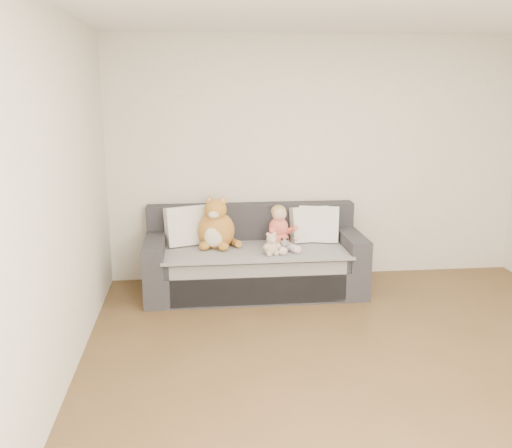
{
  "coord_description": "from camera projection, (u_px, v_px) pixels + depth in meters",
  "views": [
    {
      "loc": [
        -1.32,
        -3.54,
        2.07
      ],
      "look_at": [
        -0.74,
        1.87,
        0.75
      ],
      "focal_mm": 40.0,
      "sensor_mm": 36.0,
      "label": 1
    }
  ],
  "objects": [
    {
      "name": "room_shell",
      "position": [
        378.0,
        195.0,
        4.14
      ],
      "size": [
        5.0,
        5.0,
        5.0
      ],
      "color": "brown",
      "rests_on": "ground"
    },
    {
      "name": "toddler",
      "position": [
        280.0,
        230.0,
        5.75
      ],
      "size": [
        0.3,
        0.45,
        0.44
      ],
      "rotation": [
        0.0,
        0.0,
        0.25
      ],
      "color": "#CF4F49",
      "rests_on": "sofa"
    },
    {
      "name": "sippy_cup",
      "position": [
        267.0,
        249.0,
        5.54
      ],
      "size": [
        0.09,
        0.07,
        0.1
      ],
      "rotation": [
        0.0,
        0.0,
        0.17
      ],
      "color": "#72389A",
      "rests_on": "sofa"
    },
    {
      "name": "cushion_right_back",
      "position": [
        310.0,
        224.0,
        5.98
      ],
      "size": [
        0.43,
        0.26,
        0.38
      ],
      "rotation": [
        0.0,
        0.0,
        0.2
      ],
      "color": "white",
      "rests_on": "sofa"
    },
    {
      "name": "cushion_left",
      "position": [
        187.0,
        226.0,
        5.85
      ],
      "size": [
        0.48,
        0.33,
        0.41
      ],
      "rotation": [
        0.0,
        0.0,
        0.35
      ],
      "color": "white",
      "rests_on": "sofa"
    },
    {
      "name": "teddy_bear",
      "position": [
        272.0,
        246.0,
        5.51
      ],
      "size": [
        0.18,
        0.14,
        0.23
      ],
      "rotation": [
        0.0,
        0.0,
        0.29
      ],
      "color": "tan",
      "rests_on": "sofa"
    },
    {
      "name": "sofa",
      "position": [
        254.0,
        261.0,
        5.88
      ],
      "size": [
        2.2,
        0.94,
        0.85
      ],
      "color": "#29282D",
      "rests_on": "ground"
    },
    {
      "name": "plush_cow",
      "position": [
        285.0,
        245.0,
        5.63
      ],
      "size": [
        0.12,
        0.19,
        0.15
      ],
      "rotation": [
        0.0,
        0.0,
        -0.23
      ],
      "color": "white",
      "rests_on": "sofa"
    },
    {
      "name": "cushion_right_front",
      "position": [
        319.0,
        224.0,
        5.97
      ],
      "size": [
        0.45,
        0.29,
        0.39
      ],
      "rotation": [
        0.0,
        0.0,
        -0.26
      ],
      "color": "white",
      "rests_on": "sofa"
    },
    {
      "name": "plush_cat",
      "position": [
        216.0,
        227.0,
        5.75
      ],
      "size": [
        0.44,
        0.39,
        0.57
      ],
      "rotation": [
        0.0,
        0.0,
        -0.24
      ],
      "color": "#B07727",
      "rests_on": "sofa"
    }
  ]
}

